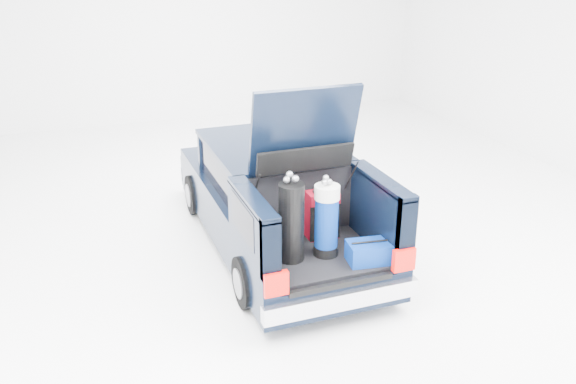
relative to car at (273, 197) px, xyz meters
name	(u,v)px	position (x,y,z in m)	size (l,w,h in m)	color
ground	(276,244)	(0.00, -0.11, -0.67)	(14.00, 14.00, 0.00)	white
car	(273,197)	(0.00, 0.00, 0.00)	(1.87, 4.65, 2.47)	black
red_suitcase	(322,215)	(0.22, -1.21, 0.22)	(0.38, 0.25, 0.62)	#6B0310
black_golf_bag	(291,222)	(-0.34, -1.63, 0.40)	(0.34, 0.36, 1.04)	black
blue_golf_bag	(326,220)	(0.08, -1.64, 0.36)	(0.33, 0.33, 0.96)	black
blue_duffel	(369,252)	(0.47, -1.97, 0.04)	(0.53, 0.38, 0.26)	navy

